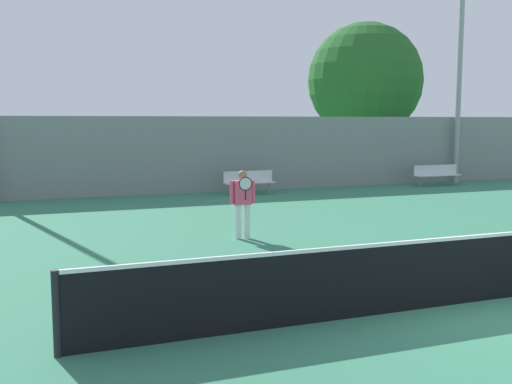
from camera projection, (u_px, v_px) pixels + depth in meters
name	position (u px, v px, depth m)	size (l,w,h in m)	color
ground_plane	(471.00, 302.00, 8.89)	(100.00, 100.00, 0.00)	#337556
tennis_net	(473.00, 268.00, 8.83)	(11.79, 0.09, 1.01)	black
tennis_player	(243.00, 200.00, 13.55)	(0.58, 0.42, 1.57)	silver
bench_courtside_far	(249.00, 180.00, 21.84)	(1.89, 0.40, 0.85)	silver
bench_adjacent_court	(437.00, 173.00, 24.77)	(2.11, 0.40, 0.85)	silver
light_pole_far_right	(460.00, 50.00, 25.49)	(0.90, 0.60, 9.37)	#939399
back_fence	(202.00, 155.00, 22.30)	(33.96, 0.06, 2.84)	gray
tree_green_tall	(365.00, 81.00, 32.02)	(6.14, 6.14, 7.88)	brown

